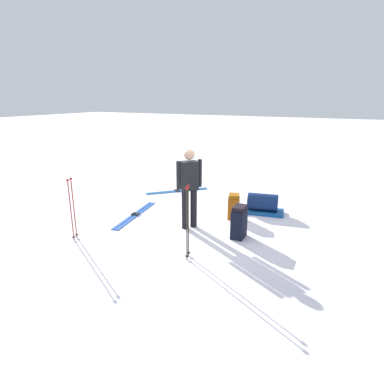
{
  "coord_description": "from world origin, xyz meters",
  "views": [
    {
      "loc": [
        6.13,
        3.16,
        2.72
      ],
      "look_at": [
        0.0,
        0.0,
        0.7
      ],
      "focal_mm": 30.62,
      "sensor_mm": 36.0,
      "label": 1
    }
  ],
  "objects": [
    {
      "name": "ski_pair_far",
      "position": [
        -1.98,
        -1.52,
        0.01
      ],
      "size": [
        1.47,
        1.42,
        0.05
      ],
      "color": "#245EA1",
      "rests_on": "ground_plane"
    },
    {
      "name": "gear_sled",
      "position": [
        -1.27,
        1.25,
        0.22
      ],
      "size": [
        0.63,
        1.07,
        0.49
      ],
      "color": "#114B90",
      "rests_on": "ground_plane"
    },
    {
      "name": "skier_standing",
      "position": [
        0.31,
        0.1,
        0.95
      ],
      "size": [
        0.47,
        0.39,
        1.7
      ],
      "color": "black",
      "rests_on": "ground_plane"
    },
    {
      "name": "ground_plane",
      "position": [
        0.0,
        0.0,
        0.0
      ],
      "size": [
        80.0,
        80.0,
        0.0
      ],
      "primitive_type": "plane",
      "color": "white"
    },
    {
      "name": "ski_poles_planted_near",
      "position": [
        1.55,
        0.72,
        0.73
      ],
      "size": [
        0.19,
        0.11,
        1.31
      ],
      "color": "black",
      "rests_on": "ground_plane"
    },
    {
      "name": "backpack_bright",
      "position": [
        -0.65,
        0.75,
        0.28
      ],
      "size": [
        0.38,
        0.34,
        0.58
      ],
      "color": "#92470C",
      "rests_on": "ground_plane"
    },
    {
      "name": "ski_pair_near",
      "position": [
        0.24,
        -1.39,
        0.01
      ],
      "size": [
        1.93,
        0.49,
        0.05
      ],
      "color": "#2251AE",
      "rests_on": "ground_plane"
    },
    {
      "name": "backpack_large_dark",
      "position": [
        0.32,
        1.22,
        0.32
      ],
      "size": [
        0.38,
        0.26,
        0.66
      ],
      "color": "black",
      "rests_on": "ground_plane"
    },
    {
      "name": "ski_poles_planted_far",
      "position": [
        1.88,
        -1.64,
        0.69
      ],
      "size": [
        0.18,
        0.1,
        1.24
      ],
      "color": "maroon",
      "rests_on": "ground_plane"
    }
  ]
}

